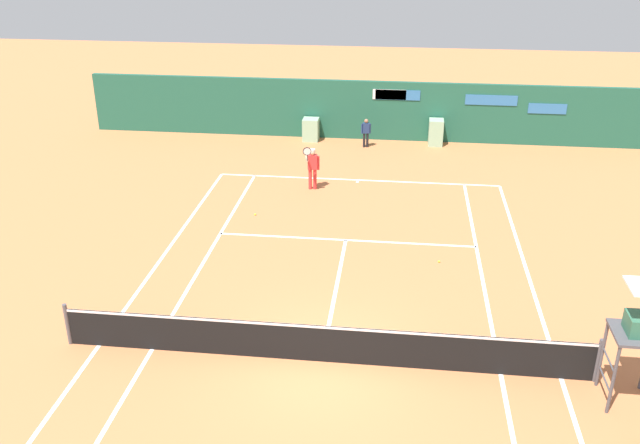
# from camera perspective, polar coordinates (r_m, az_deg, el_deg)

# --- Properties ---
(ground_plane) EXTENTS (80.00, 80.00, 0.01)m
(ground_plane) POSITION_cam_1_polar(r_m,az_deg,el_deg) (16.56, 0.38, -10.23)
(ground_plane) COLOR #C67042
(tennis_net) EXTENTS (12.10, 0.10, 1.07)m
(tennis_net) POSITION_cam_1_polar(r_m,az_deg,el_deg) (15.80, 0.14, -9.88)
(tennis_net) COLOR #4C4C51
(tennis_net) RESTS_ON ground_plane
(sponsor_back_wall) EXTENTS (25.00, 1.02, 2.61)m
(sponsor_back_wall) POSITION_cam_1_polar(r_m,az_deg,el_deg) (31.07, 3.93, 9.08)
(sponsor_back_wall) COLOR #1E5642
(sponsor_back_wall) RESTS_ON ground_plane
(umpire_chair) EXTENTS (1.00, 1.00, 2.74)m
(umpire_chair) POSITION_cam_1_polar(r_m,az_deg,el_deg) (15.36, 24.82, -7.95)
(umpire_chair) COLOR #47474C
(umpire_chair) RESTS_ON ground_plane
(player_on_baseline) EXTENTS (0.52, 0.72, 1.78)m
(player_on_baseline) POSITION_cam_1_polar(r_m,az_deg,el_deg) (25.21, -0.63, 4.70)
(player_on_baseline) COLOR red
(player_on_baseline) RESTS_ON ground_plane
(ball_kid_right_post) EXTENTS (0.41, 0.21, 1.25)m
(ball_kid_right_post) POSITION_cam_1_polar(r_m,az_deg,el_deg) (30.05, 3.80, 7.48)
(ball_kid_right_post) COLOR black
(ball_kid_right_post) RESTS_ON ground_plane
(tennis_ball_mid_court) EXTENTS (0.07, 0.07, 0.07)m
(tennis_ball_mid_court) POSITION_cam_1_polar(r_m,az_deg,el_deg) (20.51, 9.76, -3.22)
(tennis_ball_mid_court) COLOR #CCE033
(tennis_ball_mid_court) RESTS_ON ground_plane
(tennis_ball_by_sideline) EXTENTS (0.07, 0.07, 0.07)m
(tennis_ball_by_sideline) POSITION_cam_1_polar(r_m,az_deg,el_deg) (23.41, -5.37, 0.63)
(tennis_ball_by_sideline) COLOR #CCE033
(tennis_ball_by_sideline) RESTS_ON ground_plane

